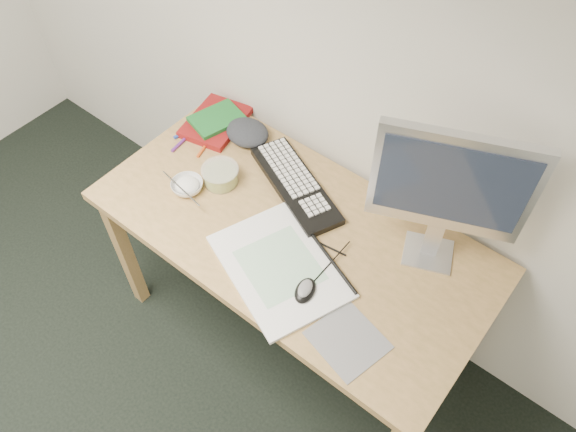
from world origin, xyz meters
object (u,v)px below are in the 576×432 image
at_px(sketchpad, 280,266).
at_px(monitor, 450,187).
at_px(desk, 292,243).
at_px(rice_bowl, 187,186).
at_px(keyboard, 296,185).

xyz_separation_m(sketchpad, monitor, (0.35, 0.35, 0.33)).
bearing_deg(desk, rice_bowl, -166.87).
bearing_deg(rice_bowl, sketchpad, -6.33).
relative_size(desk, sketchpad, 3.12).
bearing_deg(sketchpad, monitor, 66.42).
height_order(desk, rice_bowl, rice_bowl).
height_order(sketchpad, monitor, monitor).
height_order(sketchpad, rice_bowl, rice_bowl).
bearing_deg(rice_bowl, monitor, 19.85).
relative_size(keyboard, rice_bowl, 3.96).
relative_size(monitor, rice_bowl, 4.61).
bearing_deg(rice_bowl, keyboard, 40.08).
height_order(desk, sketchpad, sketchpad).
bearing_deg(monitor, sketchpad, -157.74).
distance_m(desk, rice_bowl, 0.43).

